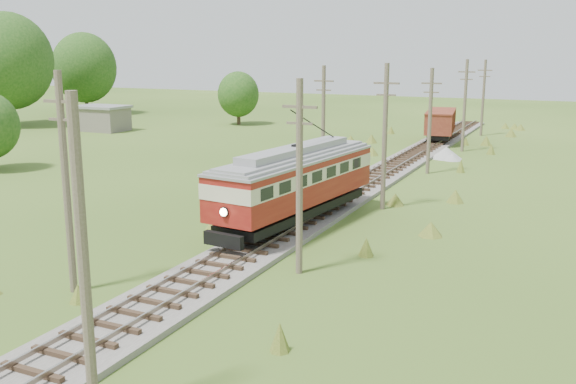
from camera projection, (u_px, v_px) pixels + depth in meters
The scene contains 16 objects.
railbed_main at pixel (350, 192), 44.14m from camera, with size 3.60×96.00×0.57m.
streetcar at pixel (296, 178), 35.52m from camera, with size 4.56×13.44×6.09m.
gondola at pixel (440, 123), 68.93m from camera, with size 4.04×8.96×2.87m.
gravel_pile at pixel (447, 153), 58.67m from camera, with size 2.95×3.13×1.07m.
utility_pole_r_1 at pixel (84, 265), 16.31m from camera, with size 0.30×0.30×8.80m.
utility_pole_r_2 at pixel (299, 176), 27.72m from camera, with size 1.60×0.30×8.60m.
utility_pole_r_3 at pixel (385, 136), 39.20m from camera, with size 1.60×0.30×9.00m.
utility_pole_r_4 at pixel (430, 120), 50.84m from camera, with size 1.60×0.30×8.40m.
utility_pole_r_5 at pixel (465, 105), 62.11m from camera, with size 1.60×0.30×8.90m.
utility_pole_r_6 at pixel (483, 97), 73.70m from camera, with size 1.60×0.30×8.70m.
utility_pole_l_a at pixel (66, 182), 25.48m from camera, with size 1.60×0.30×9.00m.
utility_pole_l_b at pixel (323, 119), 50.39m from camera, with size 1.60×0.30×8.60m.
tree_left_4 at pixel (8, 61), 82.45m from camera, with size 11.34×11.34×14.61m.
tree_left_5 at pixel (84, 68), 97.68m from camera, with size 9.66×9.66×12.44m.
tree_mid_a at pixel (238, 94), 84.98m from camera, with size 5.46×5.46×7.03m.
shed at pixel (102, 118), 78.99m from camera, with size 6.40×4.40×3.10m.
Camera 1 is at (14.41, -6.84, 9.74)m, focal length 40.00 mm.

